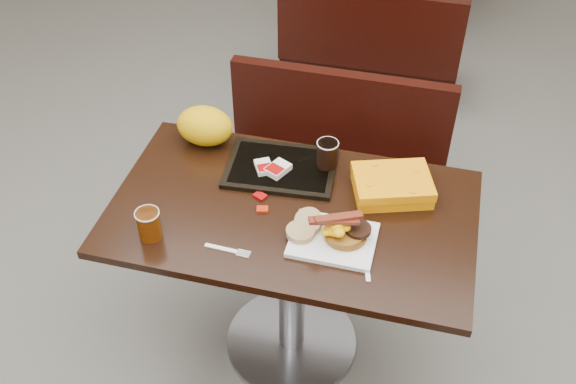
% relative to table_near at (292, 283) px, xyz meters
% --- Properties ---
extents(floor, '(6.00, 7.00, 0.01)m').
position_rel_table_near_xyz_m(floor, '(0.00, 0.00, -0.38)').
color(floor, slate).
rests_on(floor, ground).
extents(table_near, '(1.20, 0.70, 0.75)m').
position_rel_table_near_xyz_m(table_near, '(0.00, 0.00, 0.00)').
color(table_near, black).
rests_on(table_near, floor).
extents(bench_near_n, '(1.00, 0.46, 0.72)m').
position_rel_table_near_xyz_m(bench_near_n, '(0.00, 0.70, -0.02)').
color(bench_near_n, black).
rests_on(bench_near_n, floor).
extents(bench_far_s, '(1.00, 0.46, 0.72)m').
position_rel_table_near_xyz_m(bench_far_s, '(0.00, 1.90, -0.02)').
color(bench_far_s, black).
rests_on(bench_far_s, floor).
extents(platter, '(0.27, 0.21, 0.02)m').
position_rel_table_near_xyz_m(platter, '(0.16, -0.11, 0.38)').
color(platter, white).
rests_on(platter, table_near).
extents(pancake_stack, '(0.17, 0.17, 0.03)m').
position_rel_table_near_xyz_m(pancake_stack, '(0.20, -0.09, 0.40)').
color(pancake_stack, brown).
rests_on(pancake_stack, platter).
extents(sausage_patty, '(0.10, 0.10, 0.01)m').
position_rel_table_near_xyz_m(sausage_patty, '(0.23, -0.08, 0.42)').
color(sausage_patty, black).
rests_on(sausage_patty, pancake_stack).
extents(scrambled_eggs, '(0.10, 0.09, 0.05)m').
position_rel_table_near_xyz_m(scrambled_eggs, '(0.17, -0.11, 0.44)').
color(scrambled_eggs, '#FFA505').
rests_on(scrambled_eggs, pancake_stack).
extents(bacon_strips, '(0.17, 0.12, 0.01)m').
position_rel_table_near_xyz_m(bacon_strips, '(0.16, -0.11, 0.47)').
color(bacon_strips, '#43040C').
rests_on(bacon_strips, scrambled_eggs).
extents(muffin_bottom, '(0.10, 0.10, 0.02)m').
position_rel_table_near_xyz_m(muffin_bottom, '(0.06, -0.12, 0.40)').
color(muffin_bottom, tan).
rests_on(muffin_bottom, platter).
extents(muffin_top, '(0.10, 0.10, 0.05)m').
position_rel_table_near_xyz_m(muffin_top, '(0.07, -0.08, 0.41)').
color(muffin_top, tan).
rests_on(muffin_top, platter).
extents(coffee_cup_near, '(0.10, 0.10, 0.10)m').
position_rel_table_near_xyz_m(coffee_cup_near, '(-0.40, -0.23, 0.43)').
color(coffee_cup_near, '#813504').
rests_on(coffee_cup_near, table_near).
extents(fork, '(0.15, 0.03, 0.00)m').
position_rel_table_near_xyz_m(fork, '(-0.17, -0.23, 0.38)').
color(fork, white).
rests_on(fork, table_near).
extents(knife, '(0.05, 0.17, 0.00)m').
position_rel_table_near_xyz_m(knife, '(0.27, -0.16, 0.38)').
color(knife, white).
rests_on(knife, table_near).
extents(condiment_syrup, '(0.04, 0.04, 0.01)m').
position_rel_table_near_xyz_m(condiment_syrup, '(-0.09, -0.03, 0.38)').
color(condiment_syrup, '#B41E07').
rests_on(condiment_syrup, table_near).
extents(condiment_ketchup, '(0.05, 0.05, 0.01)m').
position_rel_table_near_xyz_m(condiment_ketchup, '(-0.12, 0.03, 0.38)').
color(condiment_ketchup, '#8C0504').
rests_on(condiment_ketchup, table_near).
extents(tray, '(0.40, 0.30, 0.02)m').
position_rel_table_near_xyz_m(tray, '(-0.09, 0.19, 0.38)').
color(tray, black).
rests_on(tray, table_near).
extents(hashbrown_sleeve_left, '(0.08, 0.09, 0.02)m').
position_rel_table_near_xyz_m(hashbrown_sleeve_left, '(-0.14, 0.16, 0.40)').
color(hashbrown_sleeve_left, silver).
rests_on(hashbrown_sleeve_left, tray).
extents(hashbrown_sleeve_right, '(0.09, 0.10, 0.02)m').
position_rel_table_near_xyz_m(hashbrown_sleeve_right, '(-0.09, 0.15, 0.40)').
color(hashbrown_sleeve_right, silver).
rests_on(hashbrown_sleeve_right, tray).
extents(coffee_cup_far, '(0.07, 0.07, 0.10)m').
position_rel_table_near_xyz_m(coffee_cup_far, '(0.07, 0.23, 0.44)').
color(coffee_cup_far, black).
rests_on(coffee_cup_far, tray).
extents(clamshell, '(0.30, 0.26, 0.07)m').
position_rel_table_near_xyz_m(clamshell, '(0.30, 0.16, 0.41)').
color(clamshell, orange).
rests_on(clamshell, table_near).
extents(paper_bag, '(0.21, 0.15, 0.14)m').
position_rel_table_near_xyz_m(paper_bag, '(-0.40, 0.27, 0.45)').
color(paper_bag, '#F59F08').
rests_on(paper_bag, table_near).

